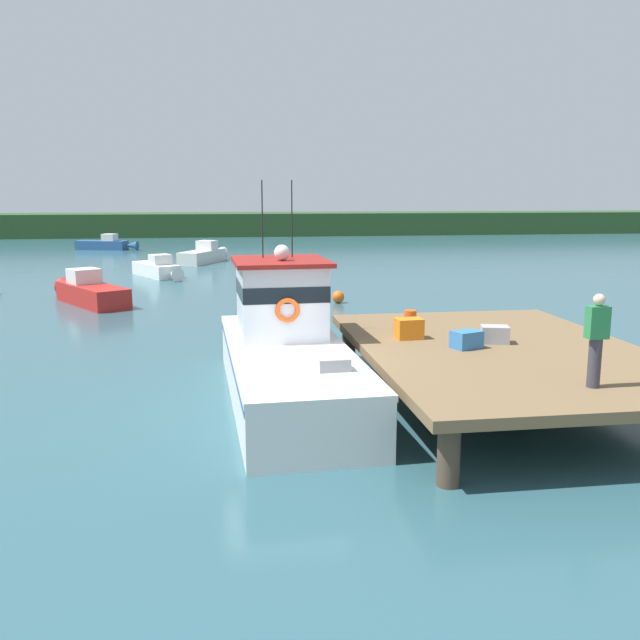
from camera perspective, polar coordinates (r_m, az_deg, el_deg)
The scene contains 15 objects.
ground_plane at distance 14.44m, azimuth -3.14°, elevation -7.58°, with size 200.00×200.00×0.00m, color #2D5660.
dock at distance 15.33m, azimuth 15.00°, elevation -2.69°, with size 6.00×9.00×1.20m.
main_fishing_boat at distance 15.43m, azimuth -2.96°, elevation -2.51°, with size 2.83×9.86×4.80m.
crate_single_far at distance 15.76m, azimuth 7.46°, elevation -0.72°, with size 0.60×0.44×0.47m, color orange.
crate_stack_near_edge at distance 15.00m, azimuth 12.17°, elevation -1.61°, with size 0.60×0.44×0.38m, color #3370B2.
crate_single_by_cleat at distance 15.67m, azimuth 14.44°, elevation -1.18°, with size 0.60×0.44×0.38m, color #9E9EA3.
bait_bucket at distance 17.61m, azimuth 7.57°, elevation 0.26°, with size 0.32×0.32×0.34m, color #E04C19.
deckhand_by_the_boat at distance 12.51m, azimuth 22.16°, elevation -1.45°, with size 0.36×0.22×1.63m.
moored_boat_far_left at distance 38.18m, azimuth -13.40°, elevation 4.17°, with size 3.11×4.84×1.25m.
moored_boat_far_right at distance 57.95m, azimuth -17.50°, elevation 6.07°, with size 5.13×2.45×1.29m.
moored_boat_outer_mooring at distance 45.90m, azimuth -9.65°, elevation 5.41°, with size 3.32×5.48×1.41m.
moored_boat_mid_harbor at distance 29.73m, azimuth -18.83°, elevation 2.25°, with size 3.86×5.32×1.41m.
mooring_buoy_channel_marker at distance 28.31m, azimuth 1.54°, elevation 1.96°, with size 0.51×0.51×0.51m, color #EA5B19.
mooring_buoy_outer at distance 27.63m, azimuth -4.84°, elevation 1.64°, with size 0.45×0.45×0.45m, color #EA5B19.
far_shoreline at distance 75.75m, azimuth -7.61°, elevation 7.98°, with size 120.00×8.00×2.40m, color #284723.
Camera 1 is at (-1.25, -13.67, 4.49)m, focal length 38.16 mm.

